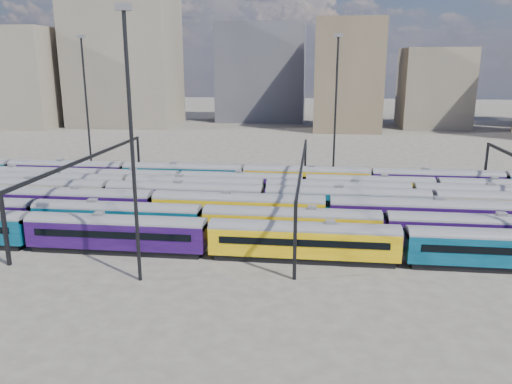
# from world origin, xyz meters

# --- Properties ---
(ground) EXTENTS (500.00, 500.00, 0.00)m
(ground) POSITION_xyz_m (0.00, 0.00, 0.00)
(ground) COLOR #47423C
(ground) RESTS_ON ground
(rake_0) EXTENTS (124.21, 3.03, 5.10)m
(rake_0) POSITION_xyz_m (21.11, -15.00, 2.68)
(rake_0) COLOR black
(rake_0) RESTS_ON ground
(rake_1) EXTENTS (126.36, 3.08, 5.19)m
(rake_1) POSITION_xyz_m (19.74, -10.00, 2.73)
(rake_1) COLOR black
(rake_1) RESTS_ON ground
(rake_2) EXTENTS (156.81, 3.27, 5.53)m
(rake_2) POSITION_xyz_m (2.18, -5.00, 2.90)
(rake_2) COLOR black
(rake_2) RESTS_ON ground
(rake_3) EXTENTS (133.06, 3.24, 5.47)m
(rake_3) POSITION_xyz_m (-17.35, 0.00, 2.87)
(rake_3) COLOR black
(rake_3) RESTS_ON ground
(rake_4) EXTENTS (125.45, 3.06, 5.15)m
(rake_4) POSITION_xyz_m (-16.50, 5.00, 2.71)
(rake_4) COLOR black
(rake_4) RESTS_ON ground
(rake_5) EXTENTS (137.85, 2.88, 4.84)m
(rake_5) POSITION_xyz_m (-19.55, 10.00, 2.54)
(rake_5) COLOR black
(rake_5) RESTS_ON ground
(rake_6) EXTENTS (124.08, 3.03, 5.10)m
(rake_6) POSITION_xyz_m (-0.10, 15.00, 2.68)
(rake_6) COLOR black
(rake_6) RESTS_ON ground
(gantry_1) EXTENTS (0.35, 40.35, 8.03)m
(gantry_1) POSITION_xyz_m (-20.00, 0.00, 6.79)
(gantry_1) COLOR black
(gantry_1) RESTS_ON ground
(gantry_2) EXTENTS (0.35, 40.35, 8.03)m
(gantry_2) POSITION_xyz_m (10.00, 0.00, 6.79)
(gantry_2) COLOR black
(gantry_2) RESTS_ON ground
(mast_1) EXTENTS (1.40, 0.50, 25.60)m
(mast_1) POSITION_xyz_m (-30.00, 22.00, 13.97)
(mast_1) COLOR black
(mast_1) RESTS_ON ground
(mast_2) EXTENTS (1.40, 0.50, 25.60)m
(mast_2) POSITION_xyz_m (-5.00, -22.00, 13.97)
(mast_2) COLOR black
(mast_2) RESTS_ON ground
(mast_3) EXTENTS (1.40, 0.50, 25.60)m
(mast_3) POSITION_xyz_m (15.00, 24.00, 13.97)
(mast_3) COLOR black
(mast_3) RESTS_ON ground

